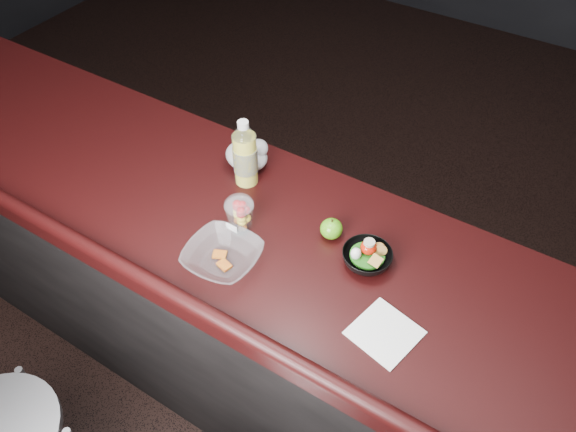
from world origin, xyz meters
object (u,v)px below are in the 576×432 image
object	(u,v)px
takeout_bowl	(223,256)
fruit_cup	(240,214)
lemonade_bottle	(245,157)
snack_bowl	(367,256)
green_apple	(331,229)

from	to	relation	value
takeout_bowl	fruit_cup	bearing A→B (deg)	103.85
lemonade_bottle	fruit_cup	distance (m)	0.22
fruit_cup	snack_bowl	xyz separation A→B (m)	(0.39, 0.08, -0.04)
green_apple	takeout_bowl	size ratio (longest dim) A/B	0.31
snack_bowl	fruit_cup	bearing A→B (deg)	-167.85
snack_bowl	green_apple	bearing A→B (deg)	164.67
snack_bowl	takeout_bowl	world-z (taller)	snack_bowl
lemonade_bottle	snack_bowl	bearing A→B (deg)	-12.06
fruit_cup	snack_bowl	size ratio (longest dim) A/B	0.70
snack_bowl	lemonade_bottle	bearing A→B (deg)	167.94
fruit_cup	green_apple	size ratio (longest dim) A/B	1.80
fruit_cup	green_apple	world-z (taller)	fruit_cup
fruit_cup	takeout_bowl	world-z (taller)	fruit_cup
green_apple	snack_bowl	xyz separation A→B (m)	(0.14, -0.04, -0.00)
lemonade_bottle	green_apple	distance (m)	0.38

